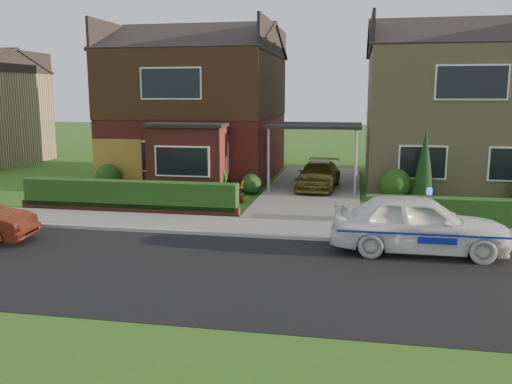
# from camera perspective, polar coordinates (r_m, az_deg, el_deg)

# --- Properties ---
(ground) EXTENTS (120.00, 120.00, 0.00)m
(ground) POSITION_cam_1_polar(r_m,az_deg,el_deg) (12.23, 1.94, -8.75)
(ground) COLOR #275416
(ground) RESTS_ON ground
(road) EXTENTS (60.00, 6.00, 0.02)m
(road) POSITION_cam_1_polar(r_m,az_deg,el_deg) (12.23, 1.94, -8.75)
(road) COLOR black
(road) RESTS_ON ground
(kerb) EXTENTS (60.00, 0.16, 0.12)m
(kerb) POSITION_cam_1_polar(r_m,az_deg,el_deg) (15.11, 3.69, -4.80)
(kerb) COLOR #9E9993
(kerb) RESTS_ON ground
(sidewalk) EXTENTS (60.00, 2.00, 0.10)m
(sidewalk) POSITION_cam_1_polar(r_m,az_deg,el_deg) (16.12, 4.14, -3.87)
(sidewalk) COLOR slate
(sidewalk) RESTS_ON ground
(driveway) EXTENTS (3.80, 12.00, 0.12)m
(driveway) POSITION_cam_1_polar(r_m,az_deg,el_deg) (22.84, 6.09, 0.35)
(driveway) COLOR #666059
(driveway) RESTS_ON ground
(house_left) EXTENTS (7.50, 9.53, 7.25)m
(house_left) POSITION_cam_1_polar(r_m,az_deg,el_deg) (26.42, -6.02, 9.88)
(house_left) COLOR maroon
(house_left) RESTS_ON ground
(house_right) EXTENTS (7.50, 8.06, 7.25)m
(house_right) POSITION_cam_1_polar(r_m,az_deg,el_deg) (25.76, 19.93, 8.99)
(house_right) COLOR #9C8A5F
(house_right) RESTS_ON ground
(carport_link) EXTENTS (3.80, 3.00, 2.77)m
(carport_link) POSITION_cam_1_polar(r_m,az_deg,el_deg) (22.49, 6.21, 6.86)
(carport_link) COLOR black
(carport_link) RESTS_ON ground
(garage_door) EXTENTS (2.20, 0.10, 2.10)m
(garage_door) POSITION_cam_1_polar(r_m,az_deg,el_deg) (23.78, -14.32, 2.90)
(garage_door) COLOR brown
(garage_door) RESTS_ON ground
(dwarf_wall) EXTENTS (7.70, 0.25, 0.36)m
(dwarf_wall) POSITION_cam_1_polar(r_m,az_deg,el_deg) (18.74, -13.34, -1.70)
(dwarf_wall) COLOR maroon
(dwarf_wall) RESTS_ON ground
(hedge_left) EXTENTS (7.50, 0.55, 0.90)m
(hedge_left) POSITION_cam_1_polar(r_m,az_deg,el_deg) (18.91, -13.14, -2.14)
(hedge_left) COLOR #123812
(hedge_left) RESTS_ON ground
(hedge_right) EXTENTS (7.50, 0.55, 0.80)m
(hedge_right) POSITION_cam_1_polar(r_m,az_deg,el_deg) (17.73, 23.62, -3.58)
(hedge_right) COLOR #123812
(hedge_right) RESTS_ON ground
(shrub_left_far) EXTENTS (1.08, 1.08, 1.08)m
(shrub_left_far) POSITION_cam_1_polar(r_m,az_deg,el_deg) (23.55, -15.29, 1.53)
(shrub_left_far) COLOR #123812
(shrub_left_far) RESTS_ON ground
(shrub_left_mid) EXTENTS (1.32, 1.32, 1.32)m
(shrub_left_mid) POSITION_cam_1_polar(r_m,az_deg,el_deg) (21.76, -4.80, 1.48)
(shrub_left_mid) COLOR #123812
(shrub_left_mid) RESTS_ON ground
(shrub_left_near) EXTENTS (0.84, 0.84, 0.84)m
(shrub_left_near) POSITION_cam_1_polar(r_m,az_deg,el_deg) (21.73, -0.51, 0.86)
(shrub_left_near) COLOR #123812
(shrub_left_near) RESTS_ON ground
(shrub_right_near) EXTENTS (1.20, 1.20, 1.20)m
(shrub_right_near) POSITION_cam_1_polar(r_m,az_deg,el_deg) (21.16, 14.44, 0.77)
(shrub_right_near) COLOR #123812
(shrub_right_near) RESTS_ON ground
(conifer_a) EXTENTS (0.90, 0.90, 2.60)m
(conifer_a) POSITION_cam_1_polar(r_m,az_deg,el_deg) (20.96, 17.29, 2.47)
(conifer_a) COLOR black
(conifer_a) RESTS_ON ground
(police_car) EXTENTS (4.02, 4.38, 1.65)m
(police_car) POSITION_cam_1_polar(r_m,az_deg,el_deg) (14.30, 16.72, -3.26)
(police_car) COLOR white
(police_car) RESTS_ON ground
(driveway_car) EXTENTS (1.81, 3.90, 1.10)m
(driveway_car) POSITION_cam_1_polar(r_m,az_deg,el_deg) (22.54, 6.58, 1.78)
(driveway_car) COLOR brown
(driveway_car) RESTS_ON driveway
(potted_plant_a) EXTENTS (0.40, 0.33, 0.67)m
(potted_plant_a) POSITION_cam_1_polar(r_m,az_deg,el_deg) (22.14, -9.92, 0.66)
(potted_plant_a) COLOR gray
(potted_plant_a) RESTS_ON ground
(potted_plant_b) EXTENTS (0.58, 0.55, 0.82)m
(potted_plant_b) POSITION_cam_1_polar(r_m,az_deg,el_deg) (20.05, -1.75, 0.03)
(potted_plant_b) COLOR gray
(potted_plant_b) RESTS_ON ground
(potted_plant_c) EXTENTS (0.49, 0.49, 0.74)m
(potted_plant_c) POSITION_cam_1_polar(r_m,az_deg,el_deg) (20.03, -1.77, -0.11)
(potted_plant_c) COLOR gray
(potted_plant_c) RESTS_ON ground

